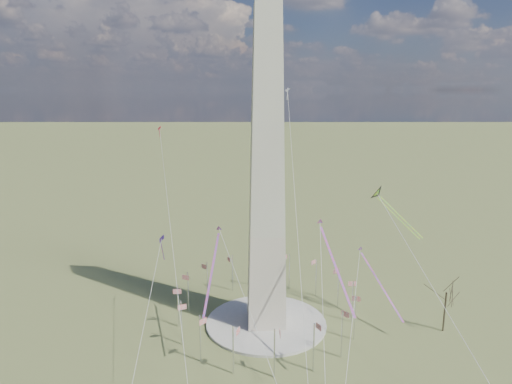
{
  "coord_description": "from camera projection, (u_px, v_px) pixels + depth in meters",
  "views": [
    {
      "loc": [
        -9.79,
        -124.68,
        68.73
      ],
      "look_at": [
        -3.05,
        0.0,
        40.75
      ],
      "focal_mm": 32.0,
      "sensor_mm": 36.0,
      "label": 1
    }
  ],
  "objects": [
    {
      "name": "ground",
      "position": [
        266.0,
        324.0,
        137.03
      ],
      "size": [
        2000.0,
        2000.0,
        0.0
      ],
      "primitive_type": "plane",
      "color": "#5E6633",
      "rests_on": "ground"
    },
    {
      "name": "plaza",
      "position": [
        266.0,
        323.0,
        136.94
      ],
      "size": [
        36.0,
        36.0,
        0.8
      ],
      "primitive_type": "cylinder",
      "color": "#B8B1A8",
      "rests_on": "ground"
    },
    {
      "name": "washington_monument",
      "position": [
        267.0,
        167.0,
        126.54
      ],
      "size": [
        15.56,
        15.56,
        100.0
      ],
      "color": "beige",
      "rests_on": "plaza"
    },
    {
      "name": "flagpole_ring",
      "position": [
        266.0,
        302.0,
        135.44
      ],
      "size": [
        54.4,
        54.4,
        13.0
      ],
      "color": "silver",
      "rests_on": "ground"
    },
    {
      "name": "tree_near",
      "position": [
        447.0,
        290.0,
        130.4
      ],
      "size": [
        10.35,
        10.35,
        18.11
      ],
      "color": "#423828",
      "rests_on": "ground"
    },
    {
      "name": "kite_delta_black",
      "position": [
        380.0,
        196.0,
        136.13
      ],
      "size": [
        14.03,
        14.81,
        13.67
      ],
      "rotation": [
        0.0,
        0.0,
        3.88
      ],
      "color": "black",
      "rests_on": "ground"
    },
    {
      "name": "kite_diamond_purple",
      "position": [
        162.0,
        242.0,
        136.58
      ],
      "size": [
        1.79,
        2.75,
        8.36
      ],
      "rotation": [
        0.0,
        0.0,
        2.96
      ],
      "color": "#3A1A77",
      "rests_on": "ground"
    },
    {
      "name": "kite_streamer_left",
      "position": [
        330.0,
        251.0,
        114.96
      ],
      "size": [
        5.4,
        24.3,
        16.77
      ],
      "rotation": [
        0.0,
        0.0,
        3.31
      ],
      "color": "#FF2830",
      "rests_on": "ground"
    },
    {
      "name": "kite_streamer_mid",
      "position": [
        214.0,
        257.0,
        123.57
      ],
      "size": [
        4.96,
        24.07,
        16.58
      ],
      "rotation": [
        0.0,
        0.0,
        2.99
      ],
      "color": "#FF2830",
      "rests_on": "ground"
    },
    {
      "name": "kite_streamer_right",
      "position": [
        374.0,
        273.0,
        139.34
      ],
      "size": [
        8.67,
        21.93,
        15.62
      ],
      "rotation": [
        0.0,
        0.0,
        3.47
      ],
      "color": "#FF2830",
      "rests_on": "ground"
    },
    {
      "name": "kite_small_red",
      "position": [
        160.0,
        129.0,
        158.48
      ],
      "size": [
        1.43,
        1.4,
        4.07
      ],
      "rotation": [
        0.0,
        0.0,
        3.09
      ],
      "color": "red",
      "rests_on": "ground"
    },
    {
      "name": "kite_small_white",
      "position": [
        287.0,
        91.0,
        163.62
      ],
      "size": [
        1.61,
        1.43,
        4.29
      ],
      "rotation": [
        0.0,
        0.0,
        3.17
      ],
      "color": "silver",
      "rests_on": "ground"
    }
  ]
}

